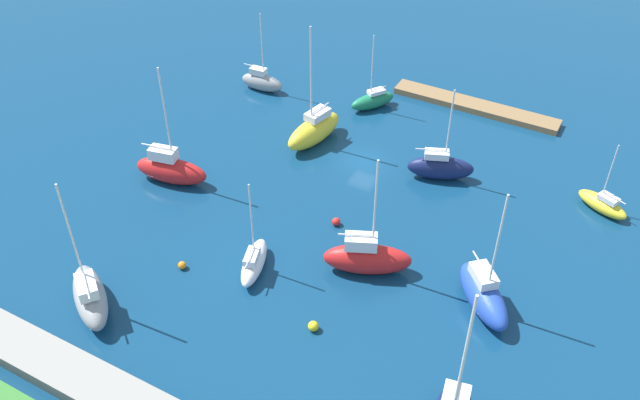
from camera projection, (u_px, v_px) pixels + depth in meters
water at (364, 161)px, 69.56m from camera, size 160.00×160.00×0.00m
pier_dock at (475, 106)px, 77.01m from camera, size 18.68×2.47×0.69m
sailboat_navy_along_channel at (440, 167)px, 66.54m from camera, size 6.64×4.23×9.82m
sailboat_gray_center_basin at (262, 81)px, 79.76m from camera, size 5.25×2.05×9.47m
sailboat_red_inner_mooring at (171, 169)px, 66.01m from camera, size 7.55×3.72×12.37m
sailboat_yellow_by_breakwater at (314, 130)px, 71.26m from camera, size 3.98×7.86×13.06m
sailboat_blue_lone_north at (483, 294)px, 53.57m from camera, size 6.59×6.87×11.59m
sailboat_green_mid_basin at (373, 100)px, 76.81m from camera, size 4.40×5.34×8.84m
sailboat_white_west_end at (254, 262)px, 56.99m from camera, size 3.26×5.79×8.80m
sailboat_gray_outer_mooring at (90, 296)px, 53.38m from camera, size 7.04×6.16×12.10m
sailboat_red_lone_south at (367, 257)px, 56.58m from camera, size 7.62×5.15×11.37m
sailboat_yellow_off_beacon at (603, 204)px, 63.06m from camera, size 5.24×3.58×7.12m
mooring_buoy_yellow at (313, 326)px, 52.35m from camera, size 0.83×0.83×0.83m
mooring_buoy_orange at (182, 265)px, 57.52m from camera, size 0.69×0.69×0.69m
mooring_buoy_red at (336, 222)px, 61.75m from camera, size 0.77×0.77×0.77m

